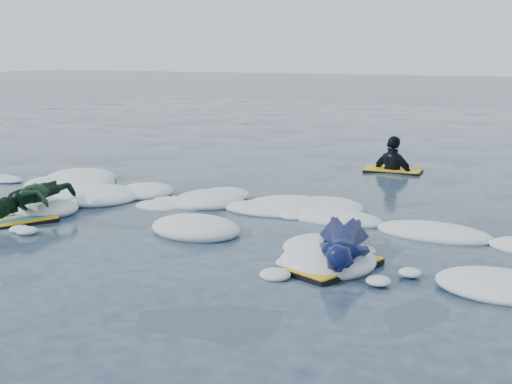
# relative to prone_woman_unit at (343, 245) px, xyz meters

# --- Properties ---
(ground) EXTENTS (120.00, 120.00, 0.00)m
(ground) POSITION_rel_prone_woman_unit_xyz_m (-3.00, 0.03, -0.20)
(ground) COLOR #192A3D
(ground) RESTS_ON ground
(foam_band) EXTENTS (12.00, 3.10, 0.30)m
(foam_band) POSITION_rel_prone_woman_unit_xyz_m (-3.00, 1.07, -0.20)
(foam_band) COLOR white
(foam_band) RESTS_ON ground
(prone_woman_unit) EXTENTS (0.98, 1.61, 0.39)m
(prone_woman_unit) POSITION_rel_prone_woman_unit_xyz_m (0.00, 0.00, 0.00)
(prone_woman_unit) COLOR black
(prone_woman_unit) RESTS_ON ground
(prone_child_unit) EXTENTS (0.74, 1.27, 0.47)m
(prone_child_unit) POSITION_rel_prone_woman_unit_xyz_m (-4.17, -0.21, 0.04)
(prone_child_unit) COLOR black
(prone_child_unit) RESTS_ON ground
(waiting_rider_unit) EXTENTS (1.07, 0.65, 1.53)m
(waiting_rider_unit) POSITION_rel_prone_woman_unit_xyz_m (-1.00, 5.31, -0.28)
(waiting_rider_unit) COLOR black
(waiting_rider_unit) RESTS_ON ground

